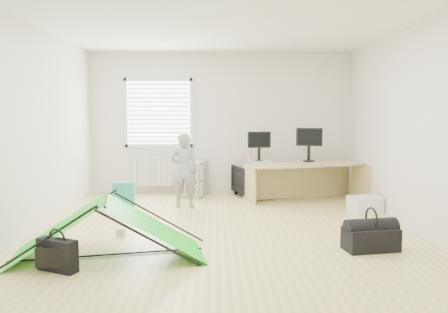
{
  "coord_description": "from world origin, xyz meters",
  "views": [
    {
      "loc": [
        -0.13,
        -5.69,
        1.59
      ],
      "look_at": [
        0.0,
        0.4,
        0.95
      ],
      "focal_mm": 35.0,
      "sensor_mm": 36.0,
      "label": 1
    }
  ],
  "objects_px": {
    "thermos": "(249,155)",
    "storage_crate": "(365,205)",
    "office_chair": "(252,180)",
    "kite": "(108,227)",
    "desk": "(305,183)",
    "person": "(184,170)",
    "duffel_bag": "(371,239)",
    "laptop_bag": "(57,255)",
    "monitor_left": "(259,151)",
    "filing_cabinet": "(194,178)",
    "monitor_right": "(309,149)"
  },
  "relations": [
    {
      "from": "thermos",
      "to": "storage_crate",
      "type": "distance_m",
      "value": 2.17
    },
    {
      "from": "thermos",
      "to": "office_chair",
      "type": "relative_size",
      "value": 0.35
    },
    {
      "from": "office_chair",
      "to": "kite",
      "type": "relative_size",
      "value": 0.31
    },
    {
      "from": "desk",
      "to": "person",
      "type": "distance_m",
      "value": 2.14
    },
    {
      "from": "duffel_bag",
      "to": "storage_crate",
      "type": "bearing_deg",
      "value": 63.3
    },
    {
      "from": "storage_crate",
      "to": "laptop_bag",
      "type": "relative_size",
      "value": 1.09
    },
    {
      "from": "office_chair",
      "to": "laptop_bag",
      "type": "bearing_deg",
      "value": 40.18
    },
    {
      "from": "desk",
      "to": "monitor_left",
      "type": "distance_m",
      "value": 0.99
    },
    {
      "from": "person",
      "to": "laptop_bag",
      "type": "distance_m",
      "value": 3.1
    },
    {
      "from": "monitor_left",
      "to": "kite",
      "type": "distance_m",
      "value": 3.7
    },
    {
      "from": "monitor_left",
      "to": "duffel_bag",
      "type": "distance_m",
      "value": 3.19
    },
    {
      "from": "filing_cabinet",
      "to": "thermos",
      "type": "bearing_deg",
      "value": -0.57
    },
    {
      "from": "monitor_left",
      "to": "duffel_bag",
      "type": "bearing_deg",
      "value": -78.2
    },
    {
      "from": "monitor_left",
      "to": "person",
      "type": "xyz_separation_m",
      "value": [
        -1.3,
        -0.64,
        -0.26
      ]
    },
    {
      "from": "desk",
      "to": "person",
      "type": "height_order",
      "value": "person"
    },
    {
      "from": "monitor_left",
      "to": "thermos",
      "type": "bearing_deg",
      "value": 168.92
    },
    {
      "from": "laptop_bag",
      "to": "person",
      "type": "bearing_deg",
      "value": 94.5
    },
    {
      "from": "desk",
      "to": "laptop_bag",
      "type": "distance_m",
      "value": 4.53
    },
    {
      "from": "duffel_bag",
      "to": "filing_cabinet",
      "type": "bearing_deg",
      "value": 114.02
    },
    {
      "from": "person",
      "to": "storage_crate",
      "type": "xyz_separation_m",
      "value": [
        2.85,
        -0.48,
        -0.48
      ]
    },
    {
      "from": "office_chair",
      "to": "laptop_bag",
      "type": "xyz_separation_m",
      "value": [
        -2.28,
        -3.83,
        -0.13
      ]
    },
    {
      "from": "office_chair",
      "to": "thermos",
      "type": "bearing_deg",
      "value": 54.23
    },
    {
      "from": "monitor_left",
      "to": "duffel_bag",
      "type": "relative_size",
      "value": 0.69
    },
    {
      "from": "filing_cabinet",
      "to": "monitor_left",
      "type": "distance_m",
      "value": 1.36
    },
    {
      "from": "thermos",
      "to": "person",
      "type": "bearing_deg",
      "value": -149.73
    },
    {
      "from": "office_chair",
      "to": "duffel_bag",
      "type": "height_order",
      "value": "office_chair"
    },
    {
      "from": "person",
      "to": "storage_crate",
      "type": "relative_size",
      "value": 2.62
    },
    {
      "from": "monitor_left",
      "to": "duffel_bag",
      "type": "xyz_separation_m",
      "value": [
        0.99,
        -2.94,
        -0.75
      ]
    },
    {
      "from": "storage_crate",
      "to": "duffel_bag",
      "type": "xyz_separation_m",
      "value": [
        -0.57,
        -1.82,
        -0.0
      ]
    },
    {
      "from": "kite",
      "to": "monitor_right",
      "type": "bearing_deg",
      "value": 35.81
    },
    {
      "from": "filing_cabinet",
      "to": "monitor_right",
      "type": "distance_m",
      "value": 2.19
    },
    {
      "from": "monitor_left",
      "to": "kite",
      "type": "bearing_deg",
      "value": -129.33
    },
    {
      "from": "monitor_right",
      "to": "person",
      "type": "bearing_deg",
      "value": -144.7
    },
    {
      "from": "thermos",
      "to": "person",
      "type": "xyz_separation_m",
      "value": [
        -1.12,
        -0.66,
        -0.18
      ]
    },
    {
      "from": "desk",
      "to": "filing_cabinet",
      "type": "relative_size",
      "value": 3.07
    },
    {
      "from": "filing_cabinet",
      "to": "thermos",
      "type": "distance_m",
      "value": 1.17
    },
    {
      "from": "monitor_left",
      "to": "office_chair",
      "type": "bearing_deg",
      "value": 98.68
    },
    {
      "from": "thermos",
      "to": "laptop_bag",
      "type": "relative_size",
      "value": 0.53
    },
    {
      "from": "monitor_right",
      "to": "laptop_bag",
      "type": "bearing_deg",
      "value": -113.75
    },
    {
      "from": "monitor_left",
      "to": "laptop_bag",
      "type": "height_order",
      "value": "monitor_left"
    },
    {
      "from": "person",
      "to": "duffel_bag",
      "type": "height_order",
      "value": "person"
    },
    {
      "from": "duffel_bag",
      "to": "kite",
      "type": "bearing_deg",
      "value": 173.28
    },
    {
      "from": "monitor_left",
      "to": "office_chair",
      "type": "xyz_separation_m",
      "value": [
        -0.09,
        0.31,
        -0.59
      ]
    },
    {
      "from": "monitor_right",
      "to": "kite",
      "type": "relative_size",
      "value": 0.22
    },
    {
      "from": "laptop_bag",
      "to": "duffel_bag",
      "type": "bearing_deg",
      "value": 34.57
    },
    {
      "from": "office_chair",
      "to": "storage_crate",
      "type": "bearing_deg",
      "value": 119.78
    },
    {
      "from": "monitor_right",
      "to": "thermos",
      "type": "distance_m",
      "value": 1.08
    },
    {
      "from": "storage_crate",
      "to": "desk",
      "type": "bearing_deg",
      "value": 132.0
    },
    {
      "from": "monitor_right",
      "to": "person",
      "type": "relative_size",
      "value": 0.38
    },
    {
      "from": "monitor_left",
      "to": "kite",
      "type": "height_order",
      "value": "monitor_left"
    }
  ]
}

